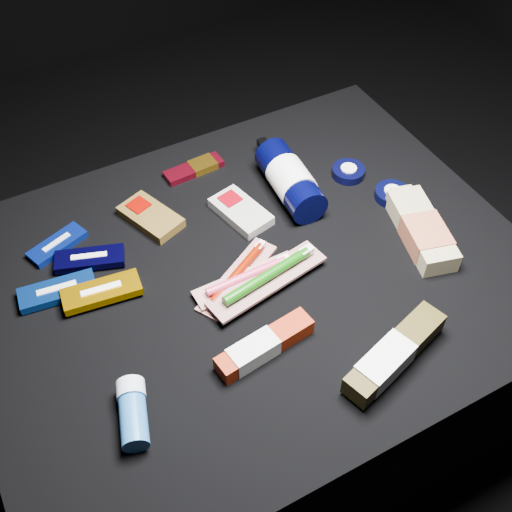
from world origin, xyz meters
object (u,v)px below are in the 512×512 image
lotion_bottle (290,180)px  toothpaste_carton_red (261,347)px  bodywash_bottle (422,231)px  deodorant_stick (133,412)px

lotion_bottle → toothpaste_carton_red: (-0.23, -0.30, -0.02)m
bodywash_bottle → toothpaste_carton_red: bearing=-153.2°
lotion_bottle → deodorant_stick: lotion_bottle is taller
bodywash_bottle → lotion_bottle: bearing=139.8°
deodorant_stick → toothpaste_carton_red: bearing=19.7°
lotion_bottle → bodywash_bottle: 0.27m
lotion_bottle → toothpaste_carton_red: size_ratio=1.35×
bodywash_bottle → deodorant_stick: 0.61m
lotion_bottle → toothpaste_carton_red: lotion_bottle is taller
deodorant_stick → bodywash_bottle: bearing=25.2°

